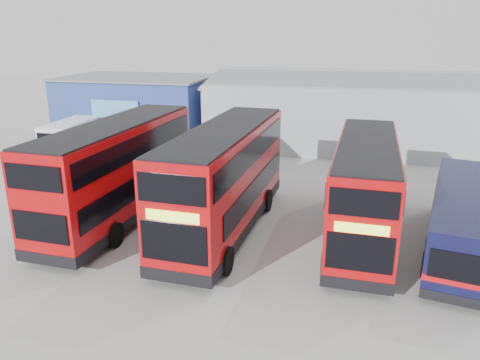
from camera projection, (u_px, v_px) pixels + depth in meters
ground_plane at (253, 236)px, 21.24m from camera, size 120.00×120.00×0.00m
office_block at (139, 107)px, 40.22m from camera, size 12.30×8.32×5.12m
maintenance_shed at (405, 113)px, 37.11m from camera, size 30.50×12.00×5.89m
double_decker_left at (118, 173)px, 22.44m from camera, size 3.31×11.50×4.81m
double_decker_centre at (225, 181)px, 21.18m from camera, size 3.34×11.61×4.86m
double_decker_right at (364, 192)px, 20.39m from camera, size 2.92×10.60×4.45m
single_decker_blue at (462, 221)px, 19.42m from camera, size 4.20×10.33×2.74m
panel_van at (72, 135)px, 35.09m from camera, size 2.47×5.57×2.41m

